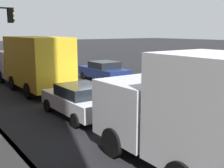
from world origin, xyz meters
TOP-DOWN VIEW (x-y plane):
  - ground at (0.00, 0.00)m, footprint 200.00×200.00m
  - lane_stripe_center at (0.00, 0.00)m, footprint 80.00×0.16m
  - car_white at (-2.36, 2.96)m, footprint 4.20×2.05m
  - car_navy at (4.59, -2.98)m, footprint 4.50×2.11m
  - truck_yellow at (4.52, 2.60)m, footprint 8.45×2.59m

SIDE VIEW (x-z plane):
  - ground at x=0.00m, z-range 0.00..0.00m
  - lane_stripe_center at x=0.00m, z-range 0.00..0.01m
  - car_white at x=-2.36m, z-range 0.03..1.46m
  - car_navy at x=4.59m, z-range 0.02..1.49m
  - truck_yellow at x=4.52m, z-range 0.08..3.48m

